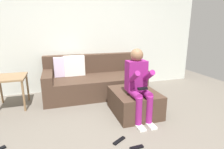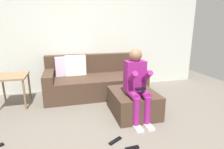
# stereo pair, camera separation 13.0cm
# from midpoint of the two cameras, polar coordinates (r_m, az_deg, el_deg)

# --- Properties ---
(ground_plane) EXTENTS (6.95, 6.95, 0.00)m
(ground_plane) POSITION_cam_midpoint_polar(r_m,az_deg,el_deg) (2.38, 2.27, -21.16)
(ground_plane) COLOR #6B6359
(wall_back) EXTENTS (5.35, 0.10, 2.78)m
(wall_back) POSITION_cam_midpoint_polar(r_m,az_deg,el_deg) (4.20, -8.56, 14.41)
(wall_back) COLOR silver
(wall_back) RESTS_ON ground_plane
(couch_sectional) EXTENTS (2.03, 0.95, 0.82)m
(couch_sectional) POSITION_cam_midpoint_polar(r_m,az_deg,el_deg) (3.90, -6.98, -1.79)
(couch_sectional) COLOR #473326
(couch_sectional) RESTS_ON ground_plane
(ottoman) EXTENTS (0.69, 0.82, 0.38)m
(ottoman) POSITION_cam_midpoint_polar(r_m,az_deg,el_deg) (3.06, 5.75, -8.60)
(ottoman) COLOR #473326
(ottoman) RESTS_ON ground_plane
(person_seated) EXTENTS (0.31, 0.57, 1.09)m
(person_seated) POSITION_cam_midpoint_polar(r_m,az_deg,el_deg) (2.74, 6.91, -2.19)
(person_seated) COLOR #8C1E72
(person_seated) RESTS_ON ground_plane
(side_table) EXTENTS (0.52, 0.57, 0.56)m
(side_table) POSITION_cam_midpoint_polar(r_m,az_deg,el_deg) (3.67, -30.23, -1.79)
(side_table) COLOR olive
(side_table) RESTS_ON ground_plane
(remote_near_ottoman) EXTENTS (0.17, 0.05, 0.02)m
(remote_near_ottoman) POSITION_cam_midpoint_polar(r_m,az_deg,el_deg) (2.33, 6.04, -21.80)
(remote_near_ottoman) COLOR black
(remote_near_ottoman) RESTS_ON ground_plane
(remote_by_storage_bin) EXTENTS (0.19, 0.14, 0.02)m
(remote_by_storage_bin) POSITION_cam_midpoint_polar(r_m,az_deg,el_deg) (2.43, 0.63, -20.03)
(remote_by_storage_bin) COLOR black
(remote_by_storage_bin) RESTS_ON ground_plane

